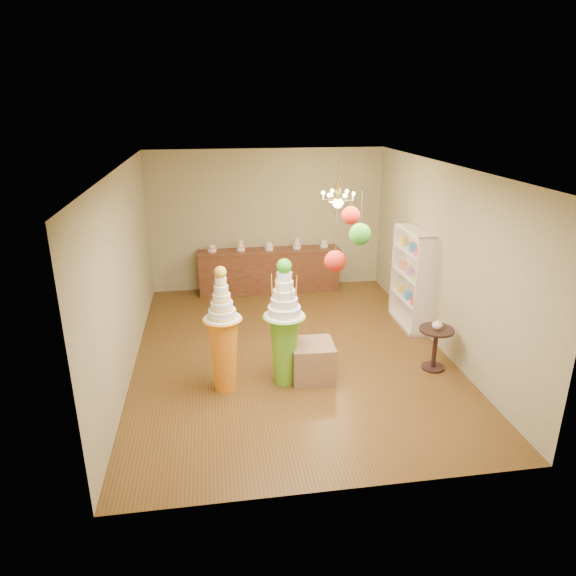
{
  "coord_description": "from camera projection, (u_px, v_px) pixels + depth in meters",
  "views": [
    {
      "loc": [
        -1.19,
        -7.52,
        3.91
      ],
      "look_at": [
        -0.04,
        0.0,
        1.13
      ],
      "focal_mm": 32.0,
      "sensor_mm": 36.0,
      "label": 1
    }
  ],
  "objects": [
    {
      "name": "floor",
      "position": [
        291.0,
        352.0,
        8.49
      ],
      "size": [
        6.5,
        6.5,
        0.0
      ],
      "primitive_type": "plane",
      "color": "brown",
      "rests_on": "ground"
    },
    {
      "name": "pom_red_left",
      "position": [
        335.0,
        261.0,
        6.12
      ],
      "size": [
        0.26,
        0.26,
        1.02
      ],
      "color": "#3B362A",
      "rests_on": "ceiling"
    },
    {
      "name": "round_table",
      "position": [
        435.0,
        343.0,
        7.82
      ],
      "size": [
        0.65,
        0.65,
        0.67
      ],
      "rotation": [
        0.0,
        0.0,
        0.29
      ],
      "color": "black",
      "rests_on": "floor"
    },
    {
      "name": "burlap_riser",
      "position": [
        312.0,
        361.0,
        7.61
      ],
      "size": [
        0.64,
        0.64,
        0.56
      ],
      "primitive_type": "cube",
      "rotation": [
        0.0,
        0.0,
        -0.04
      ],
      "color": "#946F51",
      "rests_on": "floor"
    },
    {
      "name": "chandelier",
      "position": [
        338.0,
        200.0,
        8.85
      ],
      "size": [
        0.77,
        0.77,
        0.85
      ],
      "rotation": [
        0.0,
        0.0,
        -0.35
      ],
      "color": "gold",
      "rests_on": "ceiling"
    },
    {
      "name": "pom_green_mid",
      "position": [
        360.0,
        234.0,
        5.99
      ],
      "size": [
        0.26,
        0.26,
        0.69
      ],
      "color": "#3B362A",
      "rests_on": "ceiling"
    },
    {
      "name": "shelving_unit",
      "position": [
        411.0,
        278.0,
        9.26
      ],
      "size": [
        0.33,
        1.2,
        1.8
      ],
      "color": "silver",
      "rests_on": "floor"
    },
    {
      "name": "vase",
      "position": [
        437.0,
        324.0,
        7.71
      ],
      "size": [
        0.17,
        0.17,
        0.16
      ],
      "primitive_type": "imported",
      "rotation": [
        0.0,
        0.0,
        0.11
      ],
      "color": "silver",
      "rests_on": "round_table"
    },
    {
      "name": "sideboard",
      "position": [
        269.0,
        270.0,
        11.09
      ],
      "size": [
        3.04,
        0.54,
        1.16
      ],
      "color": "brown",
      "rests_on": "floor"
    },
    {
      "name": "pedestal_green",
      "position": [
        284.0,
        334.0,
        7.32
      ],
      "size": [
        0.57,
        0.57,
        1.9
      ],
      "rotation": [
        0.0,
        0.0,
        0.0
      ],
      "color": "#69BA29",
      "rests_on": "floor"
    },
    {
      "name": "ceiling",
      "position": [
        291.0,
        167.0,
        7.46
      ],
      "size": [
        6.5,
        6.5,
        0.0
      ],
      "primitive_type": "plane",
      "rotation": [
        3.14,
        0.0,
        0.0
      ],
      "color": "white",
      "rests_on": "ground"
    },
    {
      "name": "pom_red_right",
      "position": [
        351.0,
        215.0,
        5.65
      ],
      "size": [
        0.2,
        0.2,
        0.38
      ],
      "color": "#3B362A",
      "rests_on": "ceiling"
    },
    {
      "name": "wall_right",
      "position": [
        442.0,
        259.0,
        8.33
      ],
      "size": [
        0.04,
        6.5,
        3.0
      ],
      "primitive_type": "cube",
      "color": "tan",
      "rests_on": "ground"
    },
    {
      "name": "wall_back",
      "position": [
        267.0,
        220.0,
        10.99
      ],
      "size": [
        5.0,
        0.04,
        3.0
      ],
      "primitive_type": "cube",
      "color": "tan",
      "rests_on": "ground"
    },
    {
      "name": "wall_left",
      "position": [
        125.0,
        273.0,
        7.62
      ],
      "size": [
        0.04,
        6.5,
        3.0
      ],
      "primitive_type": "cube",
      "color": "tan",
      "rests_on": "ground"
    },
    {
      "name": "pedestal_orange",
      "position": [
        224.0,
        344.0,
        7.16
      ],
      "size": [
        0.65,
        0.65,
        1.86
      ],
      "rotation": [
        0.0,
        0.0,
        -0.36
      ],
      "color": "orange",
      "rests_on": "floor"
    },
    {
      "name": "wall_front",
      "position": [
        343.0,
        366.0,
        4.96
      ],
      "size": [
        5.0,
        0.04,
        3.0
      ],
      "primitive_type": "cube",
      "color": "tan",
      "rests_on": "ground"
    }
  ]
}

